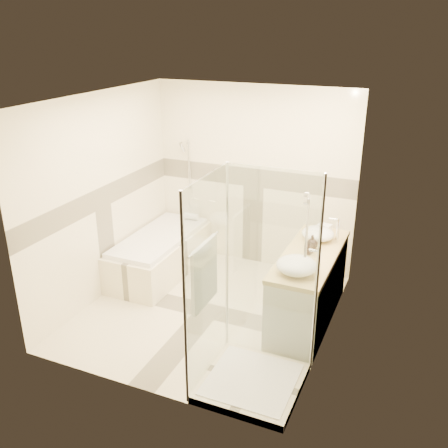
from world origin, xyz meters
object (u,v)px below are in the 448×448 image
at_px(vanity, 308,287).
at_px(amenity_bottle_a, 309,247).
at_px(vessel_sink_far, 297,265).
at_px(shower_enclosure, 244,334).
at_px(vessel_sink_near, 318,234).
at_px(bathtub, 160,252).
at_px(amenity_bottle_b, 312,242).

relative_size(vanity, amenity_bottle_a, 9.78).
xyz_separation_m(vessel_sink_far, amenity_bottle_a, (0.00, 0.49, -0.00)).
bearing_deg(vanity, shower_enclosure, -102.97).
bearing_deg(vessel_sink_near, bathtub, -178.79).
distance_m(vanity, vessel_sink_far, 0.73).
height_order(vanity, amenity_bottle_a, amenity_bottle_a).
xyz_separation_m(vanity, vessel_sink_far, (-0.02, -0.52, 0.51)).
bearing_deg(shower_enclosure, amenity_bottle_a, 77.62).
bearing_deg(vessel_sink_near, vessel_sink_far, -90.00).
relative_size(vanity, amenity_bottle_b, 10.06).
distance_m(vessel_sink_far, amenity_bottle_a, 0.49).
height_order(vessel_sink_near, vessel_sink_far, vessel_sink_far).
xyz_separation_m(amenity_bottle_a, amenity_bottle_b, (0.00, 0.15, -0.00)).
bearing_deg(bathtub, amenity_bottle_a, -10.05).
bearing_deg(vessel_sink_far, vessel_sink_near, 90.00).
bearing_deg(amenity_bottle_b, vessel_sink_near, 90.00).
xyz_separation_m(vessel_sink_near, vessel_sink_far, (0.00, -0.92, 0.01)).
height_order(vessel_sink_near, amenity_bottle_a, amenity_bottle_a).
bearing_deg(amenity_bottle_a, vessel_sink_near, 90.00).
bearing_deg(amenity_bottle_b, amenity_bottle_a, -90.00).
height_order(shower_enclosure, vessel_sink_far, shower_enclosure).
bearing_deg(amenity_bottle_a, vessel_sink_far, -90.00).
distance_m(vessel_sink_far, amenity_bottle_b, 0.64).
relative_size(bathtub, shower_enclosure, 0.83).
height_order(vessel_sink_far, amenity_bottle_a, vessel_sink_far).
distance_m(bathtub, vessel_sink_near, 2.22).
relative_size(shower_enclosure, amenity_bottle_a, 12.31).
height_order(bathtub, vessel_sink_near, vessel_sink_near).
xyz_separation_m(bathtub, amenity_bottle_b, (2.13, -0.23, 0.62)).
xyz_separation_m(vessel_sink_near, amenity_bottle_b, (0.00, -0.27, 0.00)).
height_order(bathtub, amenity_bottle_b, amenity_bottle_b).
bearing_deg(bathtub, amenity_bottle_b, -6.11).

